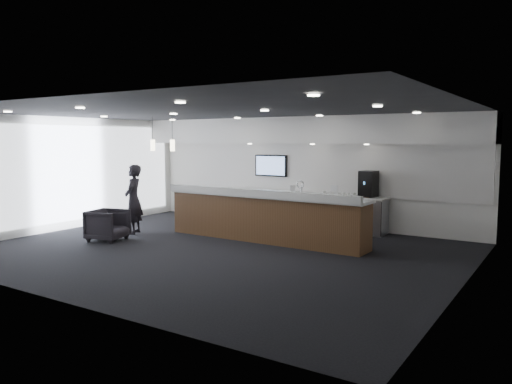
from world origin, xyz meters
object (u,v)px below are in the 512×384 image
Objects in this scene: service_counter at (264,217)px; armchair at (108,225)px; lounge_guest at (134,199)px; coffee_machine at (368,184)px.

service_counter is 3.73m from armchair.
service_counter is 2.94× the size of lounge_guest.
armchair is (-3.14, -1.99, -0.20)m from service_counter.
lounge_guest reaches higher than coffee_machine.
service_counter is 6.31× the size of armchair.
armchair is at bearing -18.65° from lounge_guest.
armchair is 0.47× the size of lounge_guest.
lounge_guest is (-3.29, -1.02, 0.31)m from service_counter.
coffee_machine is at bearing -63.49° from armchair.
service_counter is at bearing -123.03° from coffee_machine.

